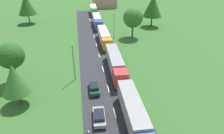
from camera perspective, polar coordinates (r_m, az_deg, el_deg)
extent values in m
cube|color=#2B2B30|center=(36.24, -0.51, -8.15)|extent=(10.00, 140.00, 0.06)
cube|color=white|center=(32.68, 0.79, -12.72)|extent=(0.16, 2.40, 0.01)
cube|color=white|center=(38.09, -1.06, -6.11)|extent=(0.16, 2.40, 0.01)
cube|color=white|center=(44.82, -2.57, -0.55)|extent=(0.16, 2.40, 0.01)
cube|color=white|center=(51.47, -3.62, 3.31)|extent=(0.16, 2.40, 0.01)
cube|color=white|center=(58.21, -4.43, 6.25)|extent=(0.16, 2.40, 0.01)
cube|color=white|center=(64.90, -5.05, 8.52)|extent=(0.16, 2.40, 0.01)
cube|color=white|center=(71.75, -5.57, 10.37)|extent=(0.16, 2.40, 0.01)
cube|color=white|center=(78.06, -5.97, 11.78)|extent=(0.16, 2.40, 0.01)
cube|color=white|center=(85.27, -6.35, 13.12)|extent=(0.16, 2.40, 0.01)
cube|color=gray|center=(30.22, 5.71, -11.42)|extent=(2.78, 11.41, 2.79)
cube|color=black|center=(31.24, 5.57, -13.69)|extent=(1.17, 10.80, 0.24)
cylinder|color=black|center=(34.07, 5.99, -9.88)|extent=(0.37, 1.01, 1.00)
cylinder|color=black|center=(33.68, 2.47, -10.24)|extent=(0.37, 1.01, 1.00)
cylinder|color=black|center=(35.12, 5.47, -8.55)|extent=(0.37, 1.01, 1.00)
cylinder|color=black|center=(34.75, 2.06, -8.87)|extent=(0.37, 1.01, 1.00)
cube|color=red|center=(37.50, 2.36, -3.18)|extent=(2.52, 2.85, 2.93)
cube|color=black|center=(36.10, 2.75, -3.54)|extent=(2.10, 0.16, 1.29)
cube|color=gray|center=(43.93, 0.67, 2.13)|extent=(2.84, 11.67, 2.89)
cube|color=black|center=(44.66, 0.66, 0.23)|extent=(1.23, 11.05, 0.24)
cylinder|color=black|center=(37.87, 4.08, -5.50)|extent=(0.38, 1.01, 1.00)
cylinder|color=black|center=(37.54, 0.92, -5.76)|extent=(0.38, 1.01, 1.00)
cylinder|color=black|center=(47.93, 1.29, 2.10)|extent=(0.38, 1.01, 1.00)
cylinder|color=black|center=(47.67, -1.21, 1.95)|extent=(0.38, 1.01, 1.00)
cylinder|color=black|center=(49.18, 1.03, 2.79)|extent=(0.38, 1.01, 1.00)
cylinder|color=black|center=(48.92, -1.40, 2.65)|extent=(0.38, 1.01, 1.00)
cube|color=orange|center=(53.18, -1.40, 6.43)|extent=(2.45, 2.38, 2.85)
cube|color=black|center=(51.96, -1.23, 6.52)|extent=(2.10, 0.11, 1.26)
cube|color=beige|center=(59.75, -2.36, 9.05)|extent=(2.56, 11.18, 2.66)
cube|color=black|center=(60.26, -2.33, 7.67)|extent=(0.96, 10.61, 0.24)
cylinder|color=black|center=(53.32, -0.17, 4.85)|extent=(0.36, 1.00, 1.00)
cylinder|color=black|center=(53.05, -2.42, 4.70)|extent=(0.36, 1.00, 1.00)
cylinder|color=black|center=(63.55, -1.76, 8.66)|extent=(0.36, 1.00, 1.00)
cylinder|color=black|center=(63.33, -3.67, 8.55)|extent=(0.36, 1.00, 1.00)
cylinder|color=black|center=(64.80, -1.92, 9.04)|extent=(0.36, 1.00, 1.00)
cylinder|color=black|center=(64.59, -3.79, 8.93)|extent=(0.36, 1.00, 1.00)
cube|color=blue|center=(69.68, -3.79, 11.60)|extent=(2.49, 2.73, 2.94)
cube|color=black|center=(68.30, -3.70, 11.73)|extent=(2.10, 0.14, 1.29)
cube|color=beige|center=(76.39, -4.28, 13.20)|extent=(2.69, 10.73, 2.80)
cube|color=black|center=(76.80, -4.24, 12.05)|extent=(1.08, 10.16, 0.24)
cylinder|color=black|center=(69.55, -2.82, 10.33)|extent=(0.37, 1.01, 1.00)
cylinder|color=black|center=(69.38, -4.57, 10.24)|extent=(0.37, 1.01, 1.00)
cylinder|color=black|center=(79.99, -3.67, 12.63)|extent=(0.37, 1.01, 1.00)
cylinder|color=black|center=(79.84, -5.20, 12.54)|extent=(0.37, 1.01, 1.00)
cylinder|color=black|center=(81.22, -3.75, 12.86)|extent=(0.37, 1.01, 1.00)
cylinder|color=black|center=(81.08, -5.27, 12.77)|extent=(0.37, 1.01, 1.00)
cube|color=green|center=(88.79, -5.04, 15.08)|extent=(2.50, 2.31, 2.98)
cube|color=black|center=(87.64, -5.01, 15.28)|extent=(2.10, 0.16, 1.31)
cube|color=white|center=(94.91, -5.29, 15.96)|extent=(2.77, 9.71, 2.63)
cube|color=black|center=(95.23, -5.24, 15.07)|extent=(1.16, 9.18, 0.24)
cylinder|color=black|center=(88.64, -4.28, 14.10)|extent=(0.38, 1.01, 1.00)
cylinder|color=black|center=(88.53, -5.68, 14.03)|extent=(0.38, 1.01, 1.00)
cylinder|color=black|center=(98.12, -4.71, 15.41)|extent=(0.38, 1.01, 1.00)
cylinder|color=black|center=(98.03, -5.98, 15.34)|extent=(0.38, 1.01, 1.00)
cylinder|color=black|center=(99.25, -4.75, 15.55)|extent=(0.38, 1.01, 1.00)
cylinder|color=black|center=(99.16, -6.01, 15.48)|extent=(0.38, 1.01, 1.00)
cube|color=gray|center=(31.09, -3.63, -13.83)|extent=(1.96, 4.38, 0.57)
cube|color=black|center=(30.56, -3.64, -13.31)|extent=(1.59, 2.47, 0.55)
cylinder|color=black|center=(32.37, -5.22, -12.59)|extent=(0.25, 0.65, 0.64)
cylinder|color=black|center=(32.42, -2.38, -12.41)|extent=(0.25, 0.65, 0.64)
cylinder|color=black|center=(30.19, -4.97, -16.16)|extent=(0.25, 0.65, 0.64)
cylinder|color=black|center=(30.24, -1.88, -15.96)|extent=(0.25, 0.65, 0.64)
cube|color=#19472D|center=(37.21, -5.04, -5.95)|extent=(1.75, 4.29, 0.65)
cube|color=black|center=(36.70, -5.05, -5.35)|extent=(1.47, 2.40, 0.56)
cylinder|color=black|center=(38.57, -6.37, -5.27)|extent=(0.22, 0.64, 0.64)
cylinder|color=black|center=(38.65, -4.08, -5.08)|extent=(0.22, 0.64, 0.64)
cylinder|color=black|center=(36.15, -6.04, -7.75)|extent=(0.22, 0.64, 0.64)
cylinder|color=black|center=(36.24, -3.59, -7.54)|extent=(0.22, 0.64, 0.64)
cylinder|color=black|center=(29.51, -6.61, -17.54)|extent=(0.12, 0.64, 0.64)
cube|color=black|center=(28.90, -6.55, -18.14)|extent=(0.20, 1.40, 0.36)
ellipsoid|color=#8C939E|center=(28.84, -6.60, -17.61)|extent=(0.28, 0.52, 0.28)
cylinder|color=slate|center=(39.89, -10.69, 1.08)|extent=(0.18, 0.18, 7.41)
sphere|color=silver|center=(38.36, -11.18, 6.19)|extent=(0.36, 0.36, 0.36)
cylinder|color=slate|center=(61.91, 0.54, 11.35)|extent=(0.18, 0.18, 7.69)
sphere|color=silver|center=(60.92, 0.56, 14.93)|extent=(0.36, 0.36, 0.36)
cylinder|color=#513823|center=(37.08, -24.52, -7.96)|extent=(0.41, 0.41, 2.35)
cone|color=#38702D|center=(35.24, -25.67, -3.11)|extent=(4.49, 4.49, 4.94)
cylinder|color=#513823|center=(76.18, 11.01, 12.40)|extent=(0.51, 0.51, 3.63)
cone|color=#23561E|center=(74.97, 11.39, 16.42)|extent=(6.64, 6.64, 7.31)
cylinder|color=#513823|center=(84.69, -22.24, 12.35)|extent=(0.39, 0.39, 3.45)
cone|color=#23561E|center=(83.63, -22.90, 15.82)|extent=(6.49, 6.49, 7.14)
cylinder|color=#513823|center=(43.30, -25.50, -1.71)|extent=(0.57, 0.57, 3.91)
sphere|color=#23561E|center=(41.74, -26.54, 2.84)|extent=(4.91, 4.91, 4.91)
cylinder|color=#513823|center=(63.94, 5.74, 9.96)|extent=(0.50, 0.50, 3.89)
sphere|color=#2D6628|center=(62.80, 5.92, 13.59)|extent=(5.95, 5.95, 5.95)
cube|color=#9E846B|center=(108.68, -2.10, 18.16)|extent=(11.52, 8.26, 6.67)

